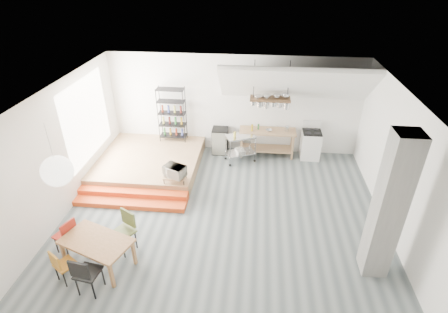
# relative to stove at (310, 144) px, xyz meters

# --- Properties ---
(floor) EXTENTS (8.00, 8.00, 0.00)m
(floor) POSITION_rel_stove_xyz_m (-2.50, -3.16, -0.48)
(floor) COLOR #4E575A
(floor) RESTS_ON ground
(wall_back) EXTENTS (8.00, 0.04, 3.20)m
(wall_back) POSITION_rel_stove_xyz_m (-2.50, 0.34, 1.12)
(wall_back) COLOR silver
(wall_back) RESTS_ON ground
(wall_left) EXTENTS (0.04, 7.00, 3.20)m
(wall_left) POSITION_rel_stove_xyz_m (-6.50, -3.16, 1.12)
(wall_left) COLOR silver
(wall_left) RESTS_ON ground
(wall_right) EXTENTS (0.04, 7.00, 3.20)m
(wall_right) POSITION_rel_stove_xyz_m (1.50, -3.16, 1.12)
(wall_right) COLOR silver
(wall_right) RESTS_ON ground
(ceiling) EXTENTS (8.00, 7.00, 0.02)m
(ceiling) POSITION_rel_stove_xyz_m (-2.50, -3.16, 2.72)
(ceiling) COLOR white
(ceiling) RESTS_ON wall_back
(slope_ceiling) EXTENTS (4.40, 1.44, 1.32)m
(slope_ceiling) POSITION_rel_stove_xyz_m (-0.70, -0.26, 2.07)
(slope_ceiling) COLOR white
(slope_ceiling) RESTS_ON wall_back
(window_pane) EXTENTS (0.02, 2.50, 2.20)m
(window_pane) POSITION_rel_stove_xyz_m (-6.48, -1.66, 1.32)
(window_pane) COLOR white
(window_pane) RESTS_ON wall_left
(platform) EXTENTS (3.00, 3.00, 0.40)m
(platform) POSITION_rel_stove_xyz_m (-5.00, -1.16, -0.28)
(platform) COLOR #96704B
(platform) RESTS_ON ground
(step_lower) EXTENTS (3.00, 0.35, 0.13)m
(step_lower) POSITION_rel_stove_xyz_m (-5.00, -3.11, -0.41)
(step_lower) COLOR #DB4919
(step_lower) RESTS_ON ground
(step_upper) EXTENTS (3.00, 0.35, 0.27)m
(step_upper) POSITION_rel_stove_xyz_m (-5.00, -2.76, -0.35)
(step_upper) COLOR #DB4919
(step_upper) RESTS_ON ground
(concrete_column) EXTENTS (0.50, 0.50, 3.20)m
(concrete_column) POSITION_rel_stove_xyz_m (0.80, -4.66, 1.12)
(concrete_column) COLOR slate
(concrete_column) RESTS_ON ground
(kitchen_counter) EXTENTS (1.80, 0.60, 0.91)m
(kitchen_counter) POSITION_rel_stove_xyz_m (-1.40, -0.01, 0.15)
(kitchen_counter) COLOR #96704B
(kitchen_counter) RESTS_ON ground
(stove) EXTENTS (0.60, 0.60, 1.18)m
(stove) POSITION_rel_stove_xyz_m (0.00, 0.00, 0.00)
(stove) COLOR white
(stove) RESTS_ON ground
(pot_rack) EXTENTS (1.20, 0.50, 1.43)m
(pot_rack) POSITION_rel_stove_xyz_m (-1.37, -0.23, 1.50)
(pot_rack) COLOR #402A19
(pot_rack) RESTS_ON ceiling
(wire_shelving) EXTENTS (0.88, 0.38, 1.80)m
(wire_shelving) POSITION_rel_stove_xyz_m (-4.50, 0.04, 0.85)
(wire_shelving) COLOR black
(wire_shelving) RESTS_ON platform
(microwave_shelf) EXTENTS (0.60, 0.40, 0.16)m
(microwave_shelf) POSITION_rel_stove_xyz_m (-3.90, -2.41, 0.07)
(microwave_shelf) COLOR #96704B
(microwave_shelf) RESTS_ON platform
(paper_lantern) EXTENTS (0.60, 0.60, 0.60)m
(paper_lantern) POSITION_rel_stove_xyz_m (-5.50, -4.92, 1.72)
(paper_lantern) COLOR white
(paper_lantern) RESTS_ON ceiling
(dining_table) EXTENTS (1.63, 1.26, 0.68)m
(dining_table) POSITION_rel_stove_xyz_m (-4.93, -5.13, 0.13)
(dining_table) COLOR brown
(dining_table) RESTS_ON ground
(chair_mustard) EXTENTS (0.50, 0.50, 0.80)m
(chair_mustard) POSITION_rel_stove_xyz_m (-5.47, -5.62, -0.00)
(chair_mustard) COLOR #B2721E
(chair_mustard) RESTS_ON ground
(chair_black) EXTENTS (0.49, 0.49, 0.95)m
(chair_black) POSITION_rel_stove_xyz_m (-4.85, -5.86, 0.08)
(chair_black) COLOR black
(chair_black) RESTS_ON ground
(chair_olive) EXTENTS (0.60, 0.60, 0.96)m
(chair_olive) POSITION_rel_stove_xyz_m (-4.52, -4.58, 0.09)
(chair_olive) COLOR #5A6630
(chair_olive) RESTS_ON ground
(chair_red) EXTENTS (0.52, 0.52, 0.88)m
(chair_red) POSITION_rel_stove_xyz_m (-5.75, -4.83, 0.04)
(chair_red) COLOR #A72517
(chair_red) RESTS_ON ground
(rolling_cart) EXTENTS (1.02, 0.82, 0.90)m
(rolling_cart) POSITION_rel_stove_xyz_m (-2.24, -0.46, 0.10)
(rolling_cart) COLOR silver
(rolling_cart) RESTS_ON ground
(mini_fridge) EXTENTS (0.51, 0.51, 0.86)m
(mini_fridge) POSITION_rel_stove_xyz_m (-2.94, 0.04, -0.05)
(mini_fridge) COLOR black
(mini_fridge) RESTS_ON ground
(microwave) EXTENTS (0.67, 0.58, 0.31)m
(microwave) POSITION_rel_stove_xyz_m (-3.90, -2.41, 0.24)
(microwave) COLOR beige
(microwave) RESTS_ON microwave_shelf
(bowl) EXTENTS (0.27, 0.27, 0.05)m
(bowl) POSITION_rel_stove_xyz_m (-1.36, -0.06, 0.45)
(bowl) COLOR silver
(bowl) RESTS_ON kitchen_counter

